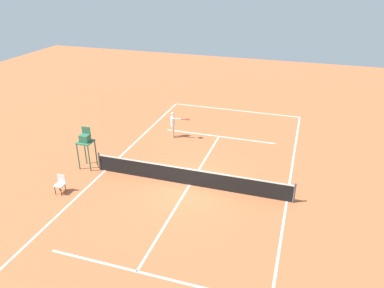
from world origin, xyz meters
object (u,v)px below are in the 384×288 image
tennis_ball (165,153)px  courtside_chair_near (60,183)px  umpire_chair (86,141)px  player_serving (173,123)px

tennis_ball → courtside_chair_near: 6.57m
umpire_chair → tennis_ball: bearing=-141.1°
umpire_chair → courtside_chair_near: 2.93m
tennis_ball → courtside_chair_near: courtside_chair_near is taller
tennis_ball → umpire_chair: umpire_chair is taller
player_serving → courtside_chair_near: 8.60m
player_serving → tennis_ball: 2.66m
player_serving → courtside_chair_near: (3.08, 8.01, -0.52)m
umpire_chair → courtside_chair_near: umpire_chair is taller
player_serving → tennis_ball: player_serving is taller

